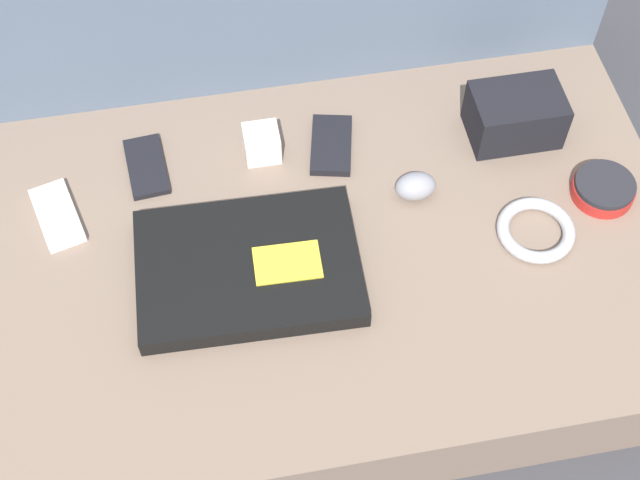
{
  "coord_description": "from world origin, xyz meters",
  "views": [
    {
      "loc": [
        -0.12,
        -0.67,
        1.17
      ],
      "look_at": [
        0.0,
        0.0,
        0.15
      ],
      "focal_mm": 50.0,
      "sensor_mm": 36.0,
      "label": 1
    }
  ],
  "objects": [
    {
      "name": "charger_brick",
      "position": [
        -0.05,
        0.18,
        0.16
      ],
      "size": [
        0.05,
        0.05,
        0.05
      ],
      "color": "silver",
      "rests_on": "couch_seat"
    },
    {
      "name": "speaker_puck",
      "position": [
        0.42,
        0.02,
        0.15
      ],
      "size": [
        0.09,
        0.09,
        0.03
      ],
      "color": "red",
      "rests_on": "couch_seat"
    },
    {
      "name": "camera_pouch",
      "position": [
        0.32,
        0.16,
        0.17
      ],
      "size": [
        0.13,
        0.09,
        0.08
      ],
      "color": "black",
      "rests_on": "couch_seat"
    },
    {
      "name": "computer_mouse",
      "position": [
        0.15,
        0.07,
        0.15
      ],
      "size": [
        0.06,
        0.04,
        0.04
      ],
      "rotation": [
        0.0,
        0.0,
        0.02
      ],
      "color": "gray",
      "rests_on": "couch_seat"
    },
    {
      "name": "couch_seat",
      "position": [
        0.0,
        0.0,
        0.07
      ],
      "size": [
        1.03,
        0.63,
        0.13
      ],
      "color": "#7A6656",
      "rests_on": "ground_plane"
    },
    {
      "name": "phone_black",
      "position": [
        0.05,
        0.17,
        0.14
      ],
      "size": [
        0.08,
        0.12,
        0.01
      ],
      "rotation": [
        0.0,
        0.0,
        -0.22
      ],
      "color": "black",
      "rests_on": "couch_seat"
    },
    {
      "name": "phone_silver",
      "position": [
        -0.23,
        0.18,
        0.14
      ],
      "size": [
        0.06,
        0.11,
        0.01
      ],
      "rotation": [
        0.0,
        0.0,
        0.08
      ],
      "color": "black",
      "rests_on": "couch_seat"
    },
    {
      "name": "ground_plane",
      "position": [
        0.0,
        0.0,
        0.0
      ],
      "size": [
        8.0,
        8.0,
        0.0
      ],
      "primitive_type": "plane",
      "color": "#38383D"
    },
    {
      "name": "cable_coil",
      "position": [
        0.3,
        -0.03,
        0.14
      ],
      "size": [
        0.11,
        0.11,
        0.02
      ],
      "color": "#B2B2B7",
      "rests_on": "couch_seat"
    },
    {
      "name": "laptop",
      "position": [
        -0.1,
        -0.02,
        0.15
      ],
      "size": [
        0.31,
        0.22,
        0.03
      ],
      "rotation": [
        0.0,
        0.0,
        -0.03
      ],
      "color": "black",
      "rests_on": "couch_seat"
    },
    {
      "name": "phone_small",
      "position": [
        -0.36,
        0.12,
        0.14
      ],
      "size": [
        0.08,
        0.12,
        0.01
      ],
      "rotation": [
        0.0,
        0.0,
        0.26
      ],
      "color": "silver",
      "rests_on": "couch_seat"
    }
  ]
}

